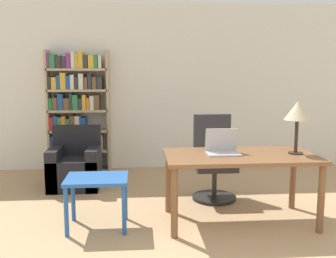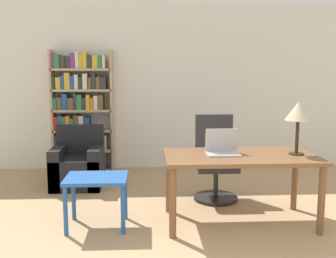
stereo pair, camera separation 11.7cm
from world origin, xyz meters
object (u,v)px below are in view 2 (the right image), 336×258
table_lamp (298,113)px  office_chair (215,162)px  desk (240,164)px  side_table_blue (97,185)px  armchair (78,166)px  bookshelf (80,113)px  laptop (222,149)px

table_lamp → office_chair: table_lamp is taller
desk → side_table_blue: 1.52m
desk → table_lamp: (0.60, -0.01, 0.54)m
desk → side_table_blue: bearing=-178.4°
desk → armchair: (-1.96, 1.48, -0.36)m
desk → bookshelf: bearing=131.5°
side_table_blue → bookshelf: 2.47m
armchair → bookshelf: bearing=96.3°
table_lamp → laptop: bearing=175.7°
office_chair → bookshelf: bookshelf is taller
desk → office_chair: (-0.12, 0.83, -0.17)m
laptop → side_table_blue: (-1.32, -0.09, -0.35)m
armchair → laptop: bearing=-38.8°
bookshelf → armchair: bearing=-83.7°
bookshelf → office_chair: bearing=-37.6°
desk → armchair: armchair is taller
laptop → office_chair: 0.85m
table_lamp → side_table_blue: table_lamp is taller
office_chair → bookshelf: size_ratio=0.55×
table_lamp → bookshelf: bearing=138.6°
desk → armchair: 2.48m
laptop → bookshelf: bearing=129.4°
table_lamp → armchair: (-2.55, 1.49, -0.90)m
table_lamp → office_chair: 1.32m
side_table_blue → bookshelf: size_ratio=0.33×
bookshelf → laptop: bearing=-50.6°
armchair → table_lamp: bearing=-30.2°
table_lamp → office_chair: size_ratio=0.53×
desk → table_lamp: table_lamp is taller
desk → office_chair: office_chair is taller
bookshelf → side_table_blue: bearing=-77.0°
table_lamp → office_chair: (-0.71, 0.85, -0.71)m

